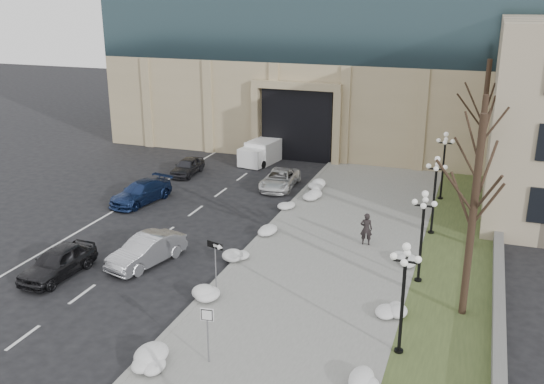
{
  "coord_description": "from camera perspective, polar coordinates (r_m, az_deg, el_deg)",
  "views": [
    {
      "loc": [
        10.45,
        -15.1,
        13.65
      ],
      "look_at": [
        0.37,
        13.46,
        3.5
      ],
      "focal_mm": 40.0,
      "sensor_mm": 36.0,
      "label": 1
    }
  ],
  "objects": [
    {
      "name": "tree_near",
      "position": [
        26.29,
        18.64,
        0.21
      ],
      "size": [
        3.2,
        3.2,
        9.0
      ],
      "color": "black",
      "rests_on": "ground"
    },
    {
      "name": "one_way_sign",
      "position": [
        28.23,
        -5.15,
        -5.66
      ],
      "size": [
        0.95,
        0.44,
        2.57
      ],
      "rotation": [
        0.0,
        0.0,
        -0.29
      ],
      "color": "slate",
      "rests_on": "ground"
    },
    {
      "name": "snow_clump_f",
      "position": [
        39.35,
        1.68,
        -1.31
      ],
      "size": [
        1.1,
        1.6,
        0.36
      ],
      "primitive_type": "ellipsoid",
      "color": "silver",
      "rests_on": "sidewalk"
    },
    {
      "name": "sidewalk",
      "position": [
        32.86,
        5.5,
        -5.99
      ],
      "size": [
        9.0,
        40.0,
        0.12
      ],
      "primitive_type": "cube",
      "color": "gray",
      "rests_on": "ground"
    },
    {
      "name": "lamppost_b",
      "position": [
        29.64,
        14.0,
        -2.96
      ],
      "size": [
        1.18,
        1.18,
        4.76
      ],
      "color": "black",
      "rests_on": "ground"
    },
    {
      "name": "snow_clump_j",
      "position": [
        32.64,
        12.47,
        -6.09
      ],
      "size": [
        1.1,
        1.6,
        0.36
      ],
      "primitive_type": "ellipsoid",
      "color": "silver",
      "rests_on": "sidewalk"
    },
    {
      "name": "snow_clump_k",
      "position": [
        41.11,
        3.39,
        -0.45
      ],
      "size": [
        1.1,
        1.6,
        0.36
      ],
      "primitive_type": "ellipsoid",
      "color": "silver",
      "rests_on": "sidewalk"
    },
    {
      "name": "tree_far",
      "position": [
        41.78,
        19.34,
        7.15
      ],
      "size": [
        3.2,
        3.2,
        9.5
      ],
      "color": "black",
      "rests_on": "ground"
    },
    {
      "name": "curb",
      "position": [
        34.09,
        -1.88,
        -4.96
      ],
      "size": [
        0.3,
        40.0,
        0.14
      ],
      "primitive_type": "cube",
      "color": "gray",
      "rests_on": "ground"
    },
    {
      "name": "lamppost_d",
      "position": [
        42.01,
        15.89,
        3.23
      ],
      "size": [
        1.18,
        1.18,
        4.76
      ],
      "color": "black",
      "rests_on": "ground"
    },
    {
      "name": "car_a",
      "position": [
        32.16,
        -19.52,
        -6.24
      ],
      "size": [
        2.05,
        4.56,
        1.52
      ],
      "primitive_type": "imported",
      "rotation": [
        0.0,
        0.0,
        -0.06
      ],
      "color": "black",
      "rests_on": "ground"
    },
    {
      "name": "car_c",
      "position": [
        41.59,
        -12.24,
        -0.03
      ],
      "size": [
        2.91,
        5.2,
        1.42
      ],
      "primitive_type": "imported",
      "rotation": [
        0.0,
        0.0,
        -0.2
      ],
      "color": "navy",
      "rests_on": "ground"
    },
    {
      "name": "lamppost_c",
      "position": [
        35.77,
        15.11,
        0.67
      ],
      "size": [
        1.18,
        1.18,
        4.76
      ],
      "color": "black",
      "rests_on": "ground"
    },
    {
      "name": "lamppost_a",
      "position": [
        23.7,
        12.3,
        -8.44
      ],
      "size": [
        1.18,
        1.18,
        4.76
      ],
      "color": "black",
      "rests_on": "ground"
    },
    {
      "name": "snow_clump_g",
      "position": [
        43.21,
        4.03,
        0.49
      ],
      "size": [
        1.1,
        1.6,
        0.36
      ],
      "primitive_type": "ellipsoid",
      "color": "silver",
      "rests_on": "sidewalk"
    },
    {
      "name": "car_d",
      "position": [
        43.65,
        0.73,
        1.2
      ],
      "size": [
        2.43,
        4.82,
        1.31
      ],
      "primitive_type": "imported",
      "rotation": [
        0.0,
        0.0,
        0.06
      ],
      "color": "silver",
      "rests_on": "ground"
    },
    {
      "name": "snow_clump_i",
      "position": [
        27.79,
        11.28,
        -10.58
      ],
      "size": [
        1.1,
        1.6,
        0.36
      ],
      "primitive_type": "ellipsoid",
      "color": "silver",
      "rests_on": "sidewalk"
    },
    {
      "name": "snow_clump_c",
      "position": [
        28.15,
        -6.25,
        -9.91
      ],
      "size": [
        1.1,
        1.6,
        0.36
      ],
      "primitive_type": "ellipsoid",
      "color": "silver",
      "rests_on": "sidewalk"
    },
    {
      "name": "grass_strip",
      "position": [
        32.13,
        16.9,
        -7.38
      ],
      "size": [
        4.0,
        40.0,
        0.1
      ],
      "primitive_type": "cube",
      "color": "#3A4824",
      "rests_on": "ground"
    },
    {
      "name": "snow_clump_d",
      "position": [
        31.86,
        -3.18,
        -6.28
      ],
      "size": [
        1.1,
        1.6,
        0.36
      ],
      "primitive_type": "ellipsoid",
      "color": "silver",
      "rests_on": "sidewalk"
    },
    {
      "name": "tree_mid",
      "position": [
        34.09,
        18.98,
        3.68
      ],
      "size": [
        3.2,
        3.2,
        8.5
      ],
      "color": "black",
      "rests_on": "ground"
    },
    {
      "name": "snow_clump_e",
      "position": [
        35.32,
        -0.16,
        -3.68
      ],
      "size": [
        1.1,
        1.6,
        0.36
      ],
      "primitive_type": "ellipsoid",
      "color": "silver",
      "rests_on": "sidewalk"
    },
    {
      "name": "stone_wall",
      "position": [
        33.86,
        20.53,
        -5.86
      ],
      "size": [
        0.5,
        30.0,
        0.7
      ],
      "primitive_type": "cube",
      "color": "slate",
      "rests_on": "ground"
    },
    {
      "name": "pedestrian",
      "position": [
        34.02,
        8.86,
        -3.45
      ],
      "size": [
        0.73,
        0.53,
        1.85
      ],
      "primitive_type": "imported",
      "rotation": [
        0.0,
        0.0,
        3.27
      ],
      "color": "black",
      "rests_on": "sidewalk"
    },
    {
      "name": "snow_clump_b",
      "position": [
        24.23,
        -11.08,
        -15.3
      ],
      "size": [
        1.1,
        1.6,
        0.36
      ],
      "primitive_type": "ellipsoid",
      "color": "silver",
      "rests_on": "sidewalk"
    },
    {
      "name": "box_truck",
      "position": [
        50.55,
        -0.64,
        3.9
      ],
      "size": [
        2.87,
        6.0,
        1.83
      ],
      "rotation": [
        0.0,
        0.0,
        -0.16
      ],
      "color": "white",
      "rests_on": "ground"
    },
    {
      "name": "keep_sign",
      "position": [
        23.31,
        -6.1,
        -12.23
      ],
      "size": [
        0.52,
        0.12,
        2.41
      ],
      "rotation": [
        0.0,
        0.0,
        0.13
      ],
      "color": "slate",
      "rests_on": "ground"
    },
    {
      "name": "car_b",
      "position": [
        32.3,
        -11.72,
        -5.41
      ],
      "size": [
        2.73,
        4.87,
        1.52
      ],
      "primitive_type": "imported",
      "rotation": [
        0.0,
        0.0,
        -0.26
      ],
      "color": "#9C9EA4",
      "rests_on": "ground"
    },
    {
      "name": "car_e",
      "position": [
        47.28,
        -7.97,
        2.4
      ],
      "size": [
        1.68,
        3.91,
        1.31
      ],
      "primitive_type": "imported",
      "rotation": [
        0.0,
        0.0,
        0.03
      ],
      "color": "#2A2A2E",
      "rests_on": "ground"
    }
  ]
}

